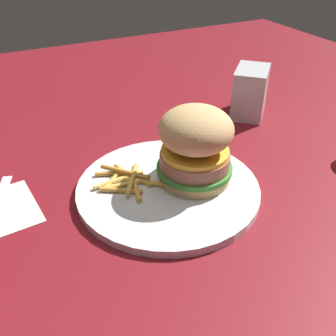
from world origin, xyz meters
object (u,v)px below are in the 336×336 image
at_px(fries_pile, 127,179).
at_px(sandwich, 195,145).
at_px(napkin_dispenser, 250,92).
at_px(plate, 168,189).

bearing_deg(fries_pile, sandwich, 68.98).
relative_size(fries_pile, napkin_dispenser, 1.06).
bearing_deg(plate, fries_pile, -124.19).
bearing_deg(fries_pile, plate, 55.81).
relative_size(sandwich, fries_pile, 1.14).
bearing_deg(plate, sandwich, 87.92).
distance_m(plate, napkin_dispenser, 0.31).
bearing_deg(napkin_dispenser, fries_pile, 156.64).
bearing_deg(fries_pile, napkin_dispenser, 112.17).
relative_size(plate, napkin_dispenser, 2.82).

